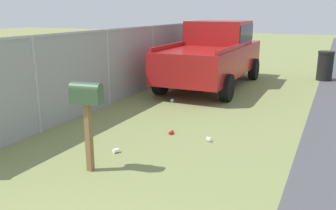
# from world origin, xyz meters

# --- Properties ---
(mailbox) EXTENTS (0.27, 0.50, 1.40)m
(mailbox) POSITION_xyz_m (3.45, 1.23, 1.12)
(mailbox) COLOR brown
(mailbox) RESTS_ON ground
(pickup_truck) EXTENTS (5.40, 2.31, 2.09)m
(pickup_truck) POSITION_xyz_m (10.61, 1.59, 1.11)
(pickup_truck) COLOR maroon
(pickup_truck) RESTS_ON ground
(trash_bin) EXTENTS (0.56, 0.56, 1.04)m
(trash_bin) POSITION_xyz_m (13.14, -1.71, 0.52)
(trash_bin) COLOR black
(trash_bin) RESTS_ON ground
(fence_section) EXTENTS (12.53, 0.07, 1.97)m
(fence_section) POSITION_xyz_m (8.23, 3.27, 1.05)
(fence_section) COLOR #9EA3A8
(fence_section) RESTS_ON ground
(litter_cup_near_hydrant) EXTENTS (0.12, 0.13, 0.08)m
(litter_cup_near_hydrant) POSITION_xyz_m (5.46, -0.03, 0.04)
(litter_cup_near_hydrant) COLOR white
(litter_cup_near_hydrant) RESTS_ON ground
(litter_cup_midfield_a) EXTENTS (0.13, 0.12, 0.08)m
(litter_cup_midfield_a) POSITION_xyz_m (4.23, 1.27, 0.04)
(litter_cup_midfield_a) COLOR white
(litter_cup_midfield_a) RESTS_ON ground
(litter_cup_midfield_b) EXTENTS (0.11, 0.10, 0.08)m
(litter_cup_midfield_b) POSITION_xyz_m (7.99, 1.89, 0.04)
(litter_cup_midfield_b) COLOR white
(litter_cup_midfield_b) RESTS_ON ground
(litter_can_by_mailbox) EXTENTS (0.12, 0.07, 0.07)m
(litter_can_by_mailbox) POSITION_xyz_m (5.54, 0.80, 0.03)
(litter_can_by_mailbox) COLOR red
(litter_can_by_mailbox) RESTS_ON ground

